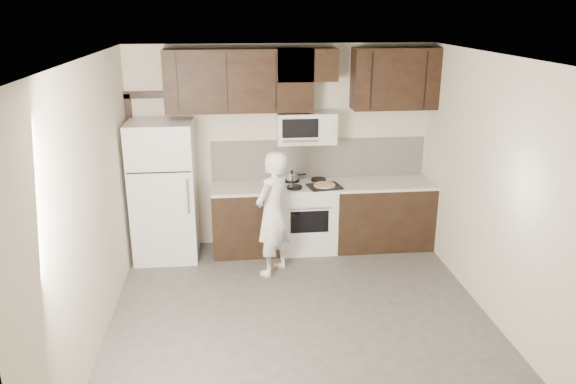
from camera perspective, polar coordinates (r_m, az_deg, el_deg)
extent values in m
plane|color=#4A4846|center=(5.98, 1.47, -13.34)|extent=(4.50, 4.50, 0.00)
plane|color=beige|center=(7.55, -0.64, 4.59)|extent=(4.00, 0.00, 4.00)
plane|color=white|center=(5.11, 1.72, 13.37)|extent=(4.50, 4.50, 0.00)
cube|color=black|center=(7.50, -4.32, -2.89)|extent=(0.87, 0.62, 0.87)
cube|color=black|center=(7.76, 9.51, -2.35)|extent=(1.32, 0.62, 0.87)
cube|color=silver|center=(7.34, -4.40, 0.42)|extent=(0.87, 0.64, 0.04)
cube|color=silver|center=(7.61, 9.69, 0.86)|extent=(1.32, 0.64, 0.04)
cube|color=silver|center=(7.55, 1.87, -2.59)|extent=(0.76, 0.62, 0.89)
cube|color=silver|center=(7.40, 1.91, 0.70)|extent=(0.76, 0.62, 0.02)
cube|color=black|center=(7.25, 2.20, -3.04)|extent=(0.50, 0.01, 0.30)
cylinder|color=silver|center=(7.15, 2.26, -1.65)|extent=(0.55, 0.02, 0.02)
cylinder|color=black|center=(7.23, 0.66, 0.48)|extent=(0.20, 0.20, 0.03)
cylinder|color=black|center=(7.28, 3.47, 0.57)|extent=(0.20, 0.20, 0.03)
cylinder|color=black|center=(7.52, 0.40, 1.18)|extent=(0.20, 0.20, 0.03)
cylinder|color=black|center=(7.56, 3.11, 1.26)|extent=(0.20, 0.20, 0.03)
cube|color=beige|center=(7.64, 3.12, 3.42)|extent=(2.90, 0.02, 0.54)
cube|color=black|center=(7.18, -4.99, 11.21)|extent=(1.85, 0.35, 0.78)
cube|color=black|center=(7.49, 10.80, 11.25)|extent=(1.10, 0.35, 0.78)
cube|color=black|center=(7.22, 1.89, 12.82)|extent=(0.76, 0.35, 0.40)
cube|color=silver|center=(7.33, 1.84, 6.58)|extent=(0.76, 0.38, 0.40)
cube|color=black|center=(7.12, 1.26, 6.48)|extent=(0.46, 0.01, 0.24)
cube|color=silver|center=(7.17, 4.13, 6.52)|extent=(0.18, 0.01, 0.24)
cylinder|color=silver|center=(7.13, 1.27, 5.18)|extent=(0.46, 0.02, 0.02)
cube|color=silver|center=(7.34, -12.49, 0.11)|extent=(0.80, 0.72, 1.80)
cube|color=black|center=(6.90, -13.00, 1.93)|extent=(0.77, 0.01, 0.02)
cylinder|color=silver|center=(6.93, -10.14, -0.41)|extent=(0.03, 0.03, 0.45)
cube|color=black|center=(7.66, -15.36, 1.82)|extent=(0.08, 0.08, 2.10)
cube|color=black|center=(7.41, -14.42, 9.53)|extent=(0.50, 0.08, 0.08)
cylinder|color=silver|center=(7.50, 0.40, 1.53)|extent=(0.16, 0.16, 0.13)
sphere|color=black|center=(7.48, 0.40, 2.10)|extent=(0.03, 0.03, 0.03)
cylinder|color=black|center=(7.54, 1.28, 1.77)|extent=(0.15, 0.06, 0.02)
cube|color=black|center=(7.29, 3.73, 0.56)|extent=(0.46, 0.37, 0.02)
cylinder|color=beige|center=(7.29, 3.73, 0.72)|extent=(0.32, 0.32, 0.02)
imported|color=white|center=(6.75, -1.57, -2.22)|extent=(0.65, 0.67, 1.54)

